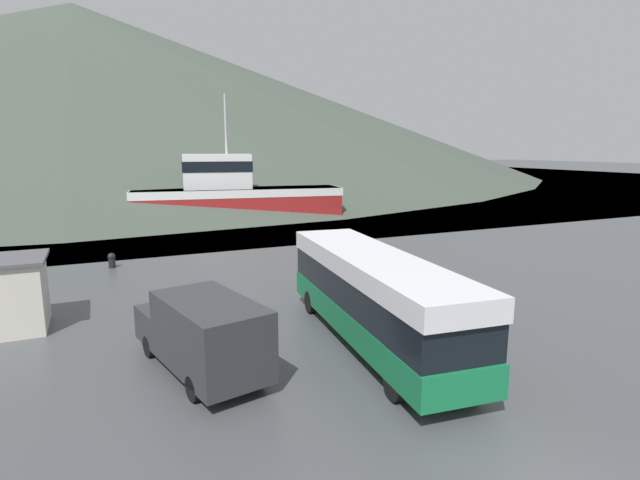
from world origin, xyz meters
TOP-DOWN VIEW (x-y plane):
  - water_surface at (0.00, 145.65)m, footprint 240.00×240.00m
  - hill_backdrop at (-9.77, 152.97)m, footprint 239.80×239.80m
  - tour_bus at (0.92, 8.46)m, footprint 3.54×10.99m
  - delivery_van at (-4.82, 8.61)m, footprint 3.28×6.05m
  - fishing_boat at (4.26, 39.66)m, footprint 19.41×6.94m
  - storage_bin at (5.64, 13.82)m, footprint 1.23×1.31m
  - small_boat at (9.96, 39.90)m, footprint 5.29×6.04m
  - mooring_bollard at (-6.87, 23.90)m, footprint 0.42×0.42m

SIDE VIEW (x-z plane):
  - water_surface at x=0.00m, z-range 0.00..0.00m
  - mooring_bollard at x=-6.87m, z-range 0.03..0.87m
  - small_boat at x=9.96m, z-range 0.00..1.05m
  - storage_bin at x=5.64m, z-range 0.01..1.10m
  - delivery_van at x=-4.82m, z-range 0.07..2.42m
  - tour_bus at x=0.92m, z-range 0.20..3.30m
  - fishing_boat at x=4.26m, z-range -3.40..7.90m
  - hill_backdrop at x=-9.77m, z-range 0.00..44.90m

